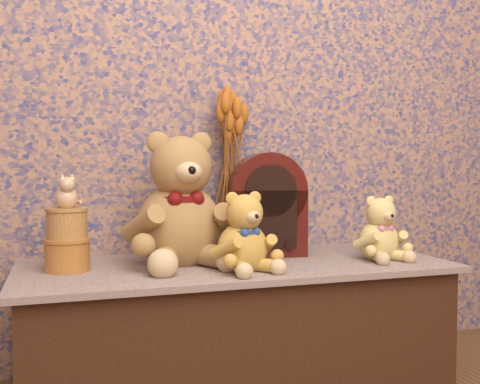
{
  "coord_description": "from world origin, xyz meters",
  "views": [
    {
      "loc": [
        -0.55,
        -0.57,
        0.76
      ],
      "look_at": [
        0.0,
        1.16,
        0.66
      ],
      "focal_mm": 41.8,
      "sensor_mm": 36.0,
      "label": 1
    }
  ],
  "objects_px": {
    "teddy_medium": "(243,228)",
    "teddy_small": "(379,225)",
    "cathedral_radio": "(266,203)",
    "biscuit_tin_lower": "(67,255)",
    "teddy_large": "(179,193)",
    "cat_figurine": "(66,191)",
    "ceramic_vase": "(231,229)"
  },
  "relations": [
    {
      "from": "teddy_medium",
      "to": "teddy_small",
      "type": "bearing_deg",
      "value": -8.02
    },
    {
      "from": "teddy_medium",
      "to": "teddy_small",
      "type": "xyz_separation_m",
      "value": [
        0.51,
        0.05,
        -0.01
      ]
    },
    {
      "from": "cathedral_radio",
      "to": "biscuit_tin_lower",
      "type": "height_order",
      "value": "cathedral_radio"
    },
    {
      "from": "teddy_large",
      "to": "biscuit_tin_lower",
      "type": "height_order",
      "value": "teddy_large"
    },
    {
      "from": "cathedral_radio",
      "to": "cat_figurine",
      "type": "relative_size",
      "value": 3.37
    },
    {
      "from": "cat_figurine",
      "to": "teddy_large",
      "type": "bearing_deg",
      "value": -2.53
    },
    {
      "from": "teddy_large",
      "to": "ceramic_vase",
      "type": "distance_m",
      "value": 0.32
    },
    {
      "from": "ceramic_vase",
      "to": "biscuit_tin_lower",
      "type": "xyz_separation_m",
      "value": [
        -0.59,
        -0.19,
        -0.04
      ]
    },
    {
      "from": "teddy_large",
      "to": "teddy_small",
      "type": "bearing_deg",
      "value": -15.72
    },
    {
      "from": "biscuit_tin_lower",
      "to": "teddy_medium",
      "type": "bearing_deg",
      "value": -16.43
    },
    {
      "from": "teddy_large",
      "to": "ceramic_vase",
      "type": "height_order",
      "value": "teddy_large"
    },
    {
      "from": "biscuit_tin_lower",
      "to": "teddy_large",
      "type": "bearing_deg",
      "value": 4.44
    },
    {
      "from": "teddy_large",
      "to": "cat_figurine",
      "type": "height_order",
      "value": "teddy_large"
    },
    {
      "from": "ceramic_vase",
      "to": "biscuit_tin_lower",
      "type": "bearing_deg",
      "value": -161.94
    },
    {
      "from": "teddy_medium",
      "to": "teddy_small",
      "type": "height_order",
      "value": "teddy_medium"
    },
    {
      "from": "teddy_large",
      "to": "cat_figurine",
      "type": "bearing_deg",
      "value": 179.82
    },
    {
      "from": "cat_figurine",
      "to": "teddy_medium",
      "type": "bearing_deg",
      "value": -23.4
    },
    {
      "from": "ceramic_vase",
      "to": "biscuit_tin_lower",
      "type": "relative_size",
      "value": 1.31
    },
    {
      "from": "teddy_small",
      "to": "ceramic_vase",
      "type": "bearing_deg",
      "value": 141.57
    },
    {
      "from": "teddy_small",
      "to": "biscuit_tin_lower",
      "type": "xyz_separation_m",
      "value": [
        -1.03,
        0.1,
        -0.07
      ]
    },
    {
      "from": "teddy_medium",
      "to": "biscuit_tin_lower",
      "type": "bearing_deg",
      "value": 150.14
    },
    {
      "from": "teddy_medium",
      "to": "cathedral_radio",
      "type": "bearing_deg",
      "value": 43.67
    },
    {
      "from": "ceramic_vase",
      "to": "cat_figurine",
      "type": "distance_m",
      "value": 0.64
    },
    {
      "from": "teddy_medium",
      "to": "ceramic_vase",
      "type": "distance_m",
      "value": 0.35
    },
    {
      "from": "teddy_small",
      "to": "biscuit_tin_lower",
      "type": "relative_size",
      "value": 1.75
    },
    {
      "from": "cathedral_radio",
      "to": "ceramic_vase",
      "type": "xyz_separation_m",
      "value": [
        -0.11,
        0.07,
        -0.1
      ]
    },
    {
      "from": "teddy_medium",
      "to": "biscuit_tin_lower",
      "type": "xyz_separation_m",
      "value": [
        -0.52,
        0.15,
        -0.08
      ]
    },
    {
      "from": "teddy_small",
      "to": "ceramic_vase",
      "type": "distance_m",
      "value": 0.54
    },
    {
      "from": "teddy_large",
      "to": "cathedral_radio",
      "type": "xyz_separation_m",
      "value": [
        0.34,
        0.09,
        -0.05
      ]
    },
    {
      "from": "teddy_small",
      "to": "ceramic_vase",
      "type": "height_order",
      "value": "teddy_small"
    },
    {
      "from": "teddy_large",
      "to": "cat_figurine",
      "type": "distance_m",
      "value": 0.36
    },
    {
      "from": "cathedral_radio",
      "to": "ceramic_vase",
      "type": "height_order",
      "value": "cathedral_radio"
    }
  ]
}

